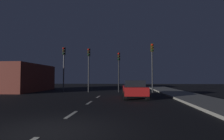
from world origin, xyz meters
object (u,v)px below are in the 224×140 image
traffic_signal_far_left (64,61)px  traffic_signal_center_right (119,64)px  traffic_signal_center_left (89,61)px  traffic_signal_far_right (152,58)px  car_stopped_ahead (134,89)px

traffic_signal_far_left → traffic_signal_center_right: (6.42, -0.00, -0.45)m
traffic_signal_far_left → traffic_signal_center_left: traffic_signal_far_left is taller
traffic_signal_center_left → traffic_signal_far_right: bearing=0.0°
traffic_signal_far_left → traffic_signal_far_right: traffic_signal_far_right is taller
traffic_signal_far_left → traffic_signal_far_right: 10.18m
traffic_signal_far_left → car_stopped_ahead: traffic_signal_far_left is taller
traffic_signal_center_right → traffic_signal_far_right: traffic_signal_far_right is taller
traffic_signal_far_left → traffic_signal_center_left: 2.95m
traffic_signal_far_left → car_stopped_ahead: (7.90, -5.73, -2.91)m
traffic_signal_center_left → traffic_signal_far_left: bearing=180.0°
traffic_signal_far_right → traffic_signal_center_right: bearing=-180.0°
traffic_signal_center_right → traffic_signal_far_left: bearing=180.0°
traffic_signal_far_left → traffic_signal_center_right: traffic_signal_far_left is taller
traffic_signal_far_left → traffic_signal_far_right: (10.18, 0.00, 0.17)m
car_stopped_ahead → traffic_signal_center_left: bearing=130.8°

